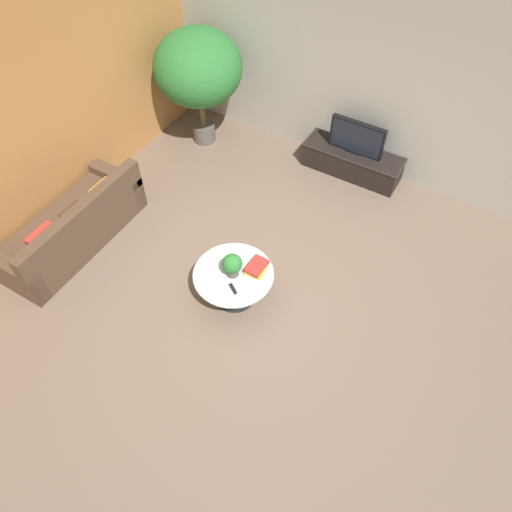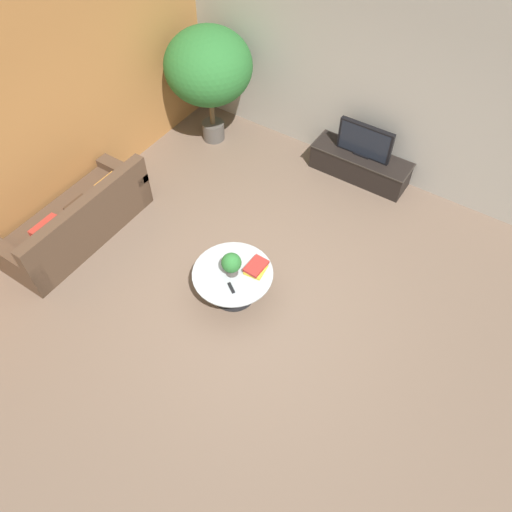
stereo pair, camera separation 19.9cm
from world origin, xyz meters
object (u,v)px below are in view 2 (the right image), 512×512
Objects in this scene: television at (365,141)px; coffee_table at (233,280)px; potted_palm_tall at (208,67)px; potted_plant_tabletop at (231,264)px; media_console at (360,165)px; couch_by_wall at (78,221)px.

television reaches higher than coffee_table.
coffee_table is 3.45m from potted_palm_tall.
potted_plant_tabletop is at bearing -157.66° from coffee_table.
television is (-0.00, -0.00, 0.46)m from media_console.
potted_plant_tabletop is (2.39, 0.34, 0.35)m from couch_by_wall.
potted_plant_tabletop is (-0.34, -2.99, 0.42)m from media_console.
media_console is 0.82× the size of potted_palm_tall.
couch_by_wall is at bearing -171.98° from potted_plant_tabletop.
media_console is 3.00m from coffee_table.
media_console is 1.83× the size of television.
television is 0.39× the size of couch_by_wall.
coffee_table is (-0.33, -2.98, -0.36)m from television.
couch_by_wall reaches higher than coffee_table.
media_console is 4.30m from couch_by_wall.
coffee_table reaches higher than media_console.
potted_palm_tall is (0.23, 2.83, 1.02)m from couch_by_wall.
potted_plant_tabletop is at bearing -96.45° from media_console.
television is at bearing 83.55° from potted_plant_tabletop.
coffee_table is at bearing -49.04° from potted_palm_tall.
potted_plant_tabletop is (-0.01, -0.00, 0.32)m from coffee_table.
couch_by_wall reaches higher than media_console.
television is at bearing 140.63° from couch_by_wall.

